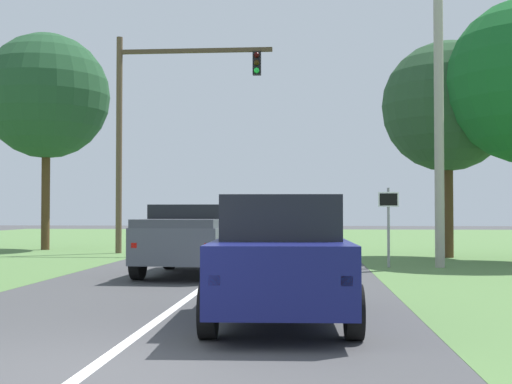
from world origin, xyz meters
TOP-DOWN VIEW (x-y plane):
  - ground_plane at (0.00, 10.30)m, footprint 120.00×120.00m
  - red_suv_near at (1.88, 3.48)m, footprint 2.25×4.79m
  - pickup_truck_lead at (-0.72, 10.72)m, footprint 2.53×5.03m
  - traffic_light at (-3.76, 19.56)m, footprint 6.23×0.40m
  - keep_moving_sign at (4.67, 13.50)m, footprint 0.60×0.09m
  - oak_tree_right at (7.31, 17.95)m, footprint 4.68×4.68m
  - utility_pole_right at (6.18, 13.56)m, footprint 0.28×0.28m
  - extra_tree_1 at (-9.00, 21.65)m, footprint 5.40×5.40m

SIDE VIEW (x-z plane):
  - ground_plane at x=0.00m, z-range 0.00..0.00m
  - pickup_truck_lead at x=-0.72m, z-range 0.04..1.87m
  - red_suv_near at x=1.88m, z-range 0.05..1.94m
  - keep_moving_sign at x=4.67m, z-range 0.33..2.70m
  - utility_pole_right at x=6.18m, z-range 0.00..8.66m
  - oak_tree_right at x=7.31m, z-range 1.53..9.32m
  - traffic_light at x=-3.76m, z-range 1.22..9.83m
  - extra_tree_1 at x=-9.00m, z-range 1.96..11.32m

